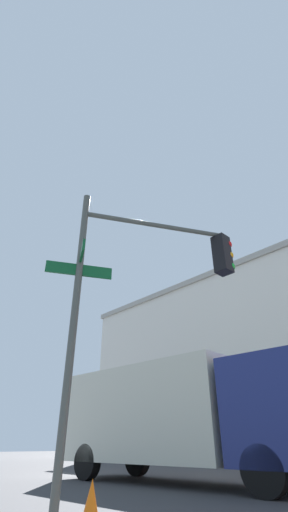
% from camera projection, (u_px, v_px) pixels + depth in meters
% --- Properties ---
extents(traffic_signal_near, '(1.87, 3.15, 5.11)m').
position_uv_depth(traffic_signal_near, '(154.00, 276.00, 5.98)').
color(traffic_signal_near, '#474C47').
rests_on(traffic_signal_near, ground_plane).
extents(building_stucco, '(20.23, 24.54, 11.70)m').
position_uv_depth(building_stucco, '(276.00, 382.00, 29.87)').
color(building_stucco, silver).
rests_on(building_stucco, ground_plane).
extents(box_truck_second, '(8.67, 3.06, 3.20)m').
position_uv_depth(box_truck_second, '(180.00, 414.00, 10.23)').
color(box_truck_second, navy).
rests_on(box_truck_second, ground_plane).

